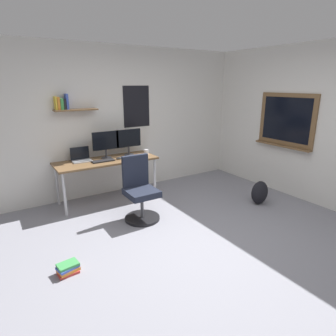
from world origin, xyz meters
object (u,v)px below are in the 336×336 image
desk (107,163)px  book_stack_on_floor (68,268)px  monitor_secondary (129,140)px  computer_mouse (119,158)px  monitor_primary (106,143)px  laptop (81,158)px  keyboard (103,161)px  office_chair (140,193)px  backpack (260,193)px  coffee_mug (146,152)px

desk → book_stack_on_floor: (-1.12, -1.70, -0.60)m
monitor_secondary → computer_mouse: (-0.27, -0.18, -0.25)m
monitor_primary → laptop: bearing=173.5°
desk → keyboard: bearing=-137.1°
office_chair → monitor_secondary: size_ratio=2.05×
computer_mouse → book_stack_on_floor: computer_mouse is taller
laptop → keyboard: laptop is taller
computer_mouse → laptop: bearing=158.4°
monitor_secondary → keyboard: bearing=-161.9°
monitor_secondary → backpack: size_ratio=1.17×
office_chair → keyboard: office_chair is taller
desk → office_chair: size_ratio=1.78×
computer_mouse → backpack: bearing=-37.6°
coffee_mug → backpack: coffee_mug is taller
desk → coffee_mug: bearing=-2.2°
monitor_secondary → backpack: (1.62, -1.63, -0.79)m
book_stack_on_floor → keyboard: bearing=57.5°
keyboard → book_stack_on_floor: keyboard is taller
coffee_mug → monitor_secondary: bearing=155.1°
keyboard → backpack: keyboard is taller
desk → computer_mouse: (0.20, -0.08, 0.08)m
laptop → monitor_primary: monitor_primary is taller
keyboard → backpack: size_ratio=0.93×
desk → keyboard: (-0.08, -0.08, 0.07)m
laptop → computer_mouse: bearing=-21.6°
laptop → computer_mouse: size_ratio=2.98×
laptop → computer_mouse: (0.58, -0.23, -0.04)m
desk → laptop: laptop is taller
desk → book_stack_on_floor: desk is taller
desk → coffee_mug: size_ratio=18.38×
coffee_mug → laptop: bearing=171.0°
desk → backpack: bearing=-36.3°
office_chair → monitor_secondary: (0.32, 1.03, 0.58)m
keyboard → monitor_primary: bearing=54.8°
desk → backpack: size_ratio=4.26×
backpack → laptop: bearing=145.7°
laptop → desk: bearing=-21.5°
office_chair → backpack: 2.04m
desk → computer_mouse: size_ratio=16.26×
monitor_secondary → book_stack_on_floor: 2.57m
monitor_primary → book_stack_on_floor: size_ratio=1.92×
laptop → backpack: size_ratio=0.78×
laptop → computer_mouse: 0.62m
coffee_mug → backpack: (1.34, -1.50, -0.57)m
monitor_primary → book_stack_on_floor: 2.34m
office_chair → keyboard: (-0.23, 0.85, 0.32)m
laptop → keyboard: bearing=-37.6°
monitor_secondary → keyboard: (-0.55, -0.18, -0.26)m
monitor_primary → coffee_mug: 0.75m
book_stack_on_floor → desk: bearing=56.7°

